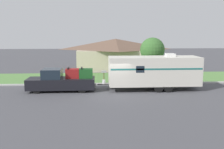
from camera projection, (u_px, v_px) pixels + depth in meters
name	position (u px, v px, depth m)	size (l,w,h in m)	color
ground_plane	(115.00, 94.00, 20.76)	(120.00, 120.00, 0.00)	#47474C
curb_strip	(112.00, 84.00, 24.44)	(80.00, 0.30, 0.14)	#ADADA8
lawn_strip	(110.00, 78.00, 28.04)	(80.00, 7.00, 0.03)	#568442
house_across_street	(116.00, 53.00, 35.04)	(11.30, 7.55, 4.18)	beige
pickup_truck	(62.00, 81.00, 21.61)	(5.88, 1.99, 2.05)	black
travel_trailer	(154.00, 71.00, 21.97)	(8.93, 2.45, 3.22)	black
mailbox	(104.00, 73.00, 24.92)	(0.48, 0.20, 1.28)	brown
tree_in_yard	(152.00, 50.00, 27.41)	(2.69, 2.69, 4.51)	brown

